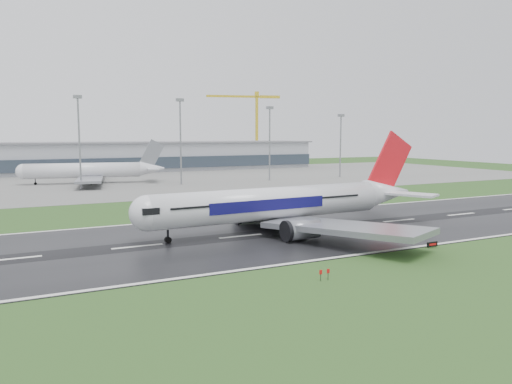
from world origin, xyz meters
TOP-DOWN VIEW (x-y plane):
  - ground at (0.00, 0.00)m, footprint 520.00×520.00m
  - runway at (0.00, 0.00)m, footprint 400.00×45.00m
  - apron at (0.00, 125.00)m, footprint 400.00×130.00m
  - terminal at (0.00, 185.00)m, footprint 240.00×36.00m
  - main_airliner at (11.90, 1.53)m, footprint 69.15×66.15m
  - parked_airliner at (-12.43, 120.63)m, footprint 66.85×63.61m
  - tower_crane at (101.24, 200.00)m, footprint 46.69×14.44m
  - runway_sign at (26.51, -23.19)m, footprint 2.31×0.71m
  - floodmast_2 at (-18.27, 100.00)m, footprint 0.64×0.64m
  - floodmast_3 at (19.20, 100.00)m, footprint 0.64×0.64m
  - floodmast_4 at (58.47, 100.00)m, footprint 0.64×0.64m
  - floodmast_5 at (95.20, 100.00)m, footprint 0.64×0.64m

SIDE VIEW (x-z plane):
  - ground at x=0.00m, z-range 0.00..0.00m
  - apron at x=0.00m, z-range 0.00..0.08m
  - runway at x=0.00m, z-range 0.00..0.10m
  - runway_sign at x=26.51m, z-range 0.00..1.04m
  - terminal at x=0.00m, z-range 0.00..15.00m
  - parked_airliner at x=-12.43m, z-range 0.08..17.13m
  - main_airliner at x=11.90m, z-range 0.10..19.67m
  - floodmast_5 at x=95.20m, z-range 0.00..27.77m
  - floodmast_4 at x=58.47m, z-range 0.00..30.37m
  - floodmast_2 at x=-18.27m, z-range 0.00..32.41m
  - floodmast_3 at x=19.20m, z-range 0.00..32.44m
  - tower_crane at x=101.24m, z-range 0.00..46.73m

